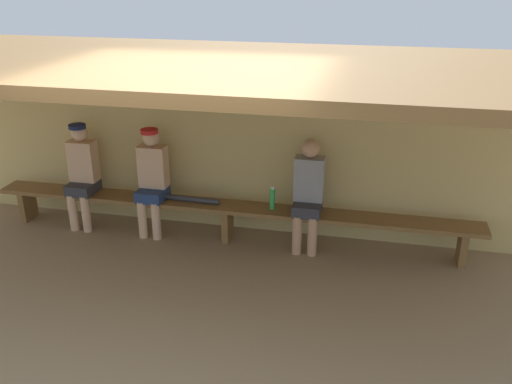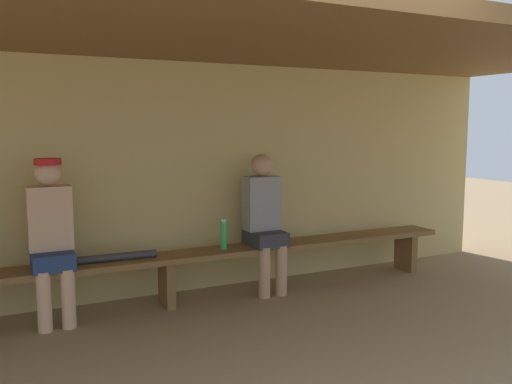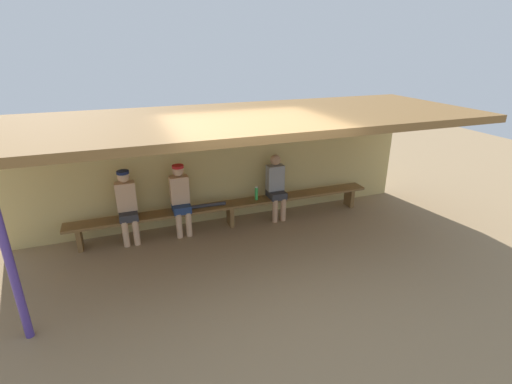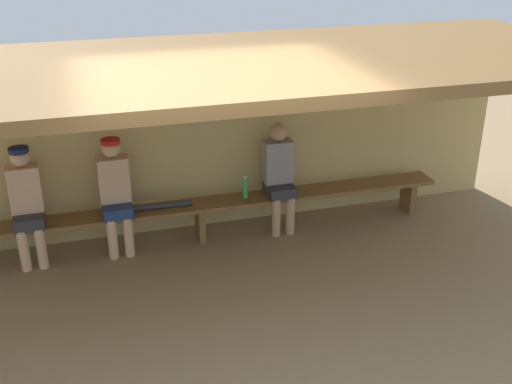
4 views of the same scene
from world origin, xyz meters
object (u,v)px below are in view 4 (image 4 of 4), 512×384
Objects in this scene: player_with_sunglasses at (115,190)px; baseball_bat at (154,206)px; player_leftmost at (26,200)px; water_bottle_orange at (245,187)px; bench at (200,209)px; player_in_white at (279,173)px.

baseball_bat is at bearing -0.49° from player_with_sunglasses.
player_leftmost is 2.45m from water_bottle_orange.
bench is 1.04m from player_in_white.
player_with_sunglasses is 1.00× the size of player_leftmost.
bench is 0.55m from baseball_bat.
baseball_bat is (1.36, -0.00, -0.25)m from player_leftmost.
player_leftmost is 2.87m from player_in_white.
player_in_white is at bearing -0.01° from player_leftmost.
player_with_sunglasses is at bearing -178.43° from baseball_bat.
water_bottle_orange is 1.10m from baseball_bat.
bench is 4.46× the size of player_with_sunglasses.
player_with_sunglasses is 1.51m from water_bottle_orange.
water_bottle_orange is (0.56, 0.01, 0.21)m from bench.
player_leftmost is 1.01× the size of player_in_white.
player_with_sunglasses is 0.48m from baseball_bat.
baseball_bat is (-0.54, -0.00, 0.11)m from bench.
water_bottle_orange is (-0.42, 0.00, -0.13)m from player_in_white.
water_bottle_orange is 0.32× the size of baseball_bat.
player_leftmost reaches higher than player_in_white.
water_bottle_orange is at bearing 0.08° from player_leftmost.
baseball_bat is (0.41, -0.00, -0.25)m from player_with_sunglasses.
player_in_white is 1.53m from baseball_bat.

